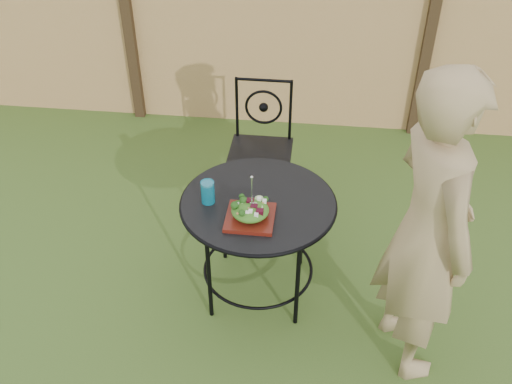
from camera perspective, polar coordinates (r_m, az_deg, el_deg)
ground at (r=3.81m, az=-1.41°, el=-9.46°), size 60.00×60.00×0.00m
fence at (r=5.13m, az=1.97°, el=16.36°), size 8.00×0.12×1.90m
patio_table at (r=3.40m, az=0.22°, el=-2.74°), size 0.92×0.92×0.72m
patio_chair at (r=4.25m, az=0.51°, el=4.91°), size 0.46×0.46×0.95m
diner at (r=2.97m, az=16.80°, el=-3.85°), size 0.63×0.76×1.80m
salad_plate at (r=3.18m, az=-0.58°, el=-2.57°), size 0.27×0.27×0.02m
salad at (r=3.15m, az=-0.59°, el=-1.84°), size 0.21×0.21×0.08m
fork at (r=3.07m, az=-0.42°, el=0.04°), size 0.01×0.01×0.18m
drinking_glass at (r=3.28m, az=-4.84°, el=-0.00°), size 0.08×0.08×0.14m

